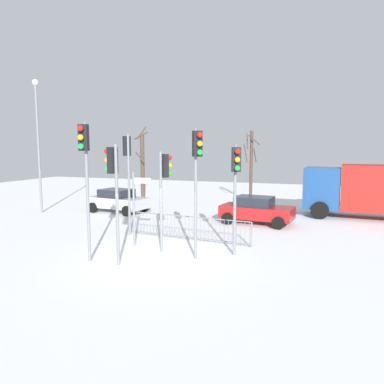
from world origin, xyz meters
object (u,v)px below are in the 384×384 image
traffic_light_mid_right (113,177)px  direction_sign_post (135,205)px  bare_tree_centre (142,164)px  bare_tree_left (251,165)px  street_lamp (38,134)px  traffic_light_rear_right (197,164)px  car_red_far (256,210)px  traffic_light_foreground_left (164,179)px  traffic_light_foreground_right (127,161)px  car_silver_near (118,200)px  traffic_light_rear_left (85,161)px  traffic_light_mid_left (236,175)px  delivery_truck (371,189)px

traffic_light_mid_right → direction_sign_post: traffic_light_mid_right is taller
direction_sign_post → bare_tree_centre: size_ratio=0.53×
bare_tree_left → street_lamp: bearing=-144.1°
traffic_light_rear_right → bare_tree_centre: bearing=-95.4°
traffic_light_rear_right → direction_sign_post: size_ratio=1.54×
direction_sign_post → street_lamp: street_lamp is taller
bare_tree_left → car_red_far: bearing=-77.2°
traffic_light_foreground_left → street_lamp: street_lamp is taller
traffic_light_mid_right → street_lamp: street_lamp is taller
traffic_light_foreground_right → car_silver_near: size_ratio=1.17×
traffic_light_rear_left → bare_tree_centre: 16.46m
traffic_light_mid_left → car_red_far: bearing=-110.9°
traffic_light_rear_left → traffic_light_mid_left: size_ratio=1.18×
traffic_light_rear_right → bare_tree_centre: bare_tree_centre is taller
traffic_light_foreground_left → car_silver_near: traffic_light_foreground_left is taller
traffic_light_foreground_right → car_red_far: bearing=-11.0°
delivery_truck → street_lamp: street_lamp is taller
traffic_light_rear_left → traffic_light_mid_left: (4.78, 2.46, -0.55)m
car_silver_near → street_lamp: 6.37m
car_red_far → traffic_light_rear_left: bearing=-111.5°
traffic_light_rear_right → traffic_light_foreground_left: bearing=-61.1°
delivery_truck → bare_tree_left: bare_tree_left is taller
traffic_light_foreground_right → delivery_truck: bearing=-15.5°
traffic_light_foreground_left → street_lamp: bearing=-173.3°
traffic_light_rear_left → street_lamp: street_lamp is taller
traffic_light_foreground_right → car_silver_near: bearing=74.8°
bare_tree_centre → bare_tree_left: bearing=3.8°
car_red_far → car_silver_near: bearing=-177.1°
traffic_light_rear_left → delivery_truck: bearing=-143.5°
traffic_light_mid_right → traffic_light_mid_left: same height
traffic_light_foreground_right → bare_tree_centre: size_ratio=0.81×
traffic_light_rear_left → bare_tree_left: 16.25m
traffic_light_foreground_left → traffic_light_rear_left: size_ratio=0.79×
traffic_light_mid_right → street_lamp: size_ratio=0.51×
traffic_light_foreground_right → car_red_far: (5.27, 4.42, -2.67)m
traffic_light_mid_right → bare_tree_left: (1.85, 15.82, -0.27)m
traffic_light_rear_right → street_lamp: size_ratio=0.58×
traffic_light_mid_right → traffic_light_rear_left: 1.18m
direction_sign_post → traffic_light_foreground_right: bearing=120.8°
car_red_far → traffic_light_foreground_left: bearing=-105.1°
traffic_light_foreground_left → traffic_light_foreground_right: bearing=176.7°
traffic_light_mid_right → bare_tree_centre: bare_tree_centre is taller
traffic_light_mid_left → street_lamp: street_lamp is taller
car_silver_near → bare_tree_centre: size_ratio=0.69×
traffic_light_foreground_left → traffic_light_mid_right: bearing=-83.1°
traffic_light_rear_right → bare_tree_left: 14.43m
traffic_light_foreground_right → direction_sign_post: (1.30, -1.70, -1.71)m
direction_sign_post → bare_tree_centre: bearing=109.7°
traffic_light_rear_left → bare_tree_left: bearing=-113.0°
street_lamp → traffic_light_foreground_right: bearing=-22.1°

